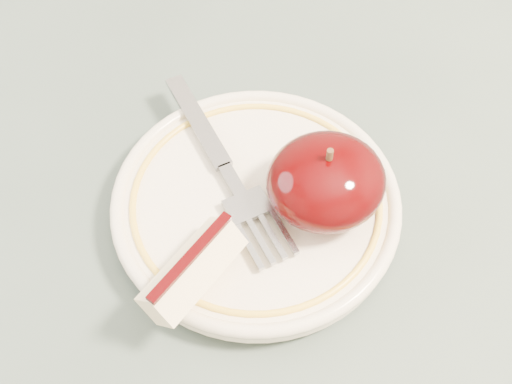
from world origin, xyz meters
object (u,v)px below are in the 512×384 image
object	(u,v)px
table	(264,315)
apple_half	(326,181)
plate	(256,204)
fork	(225,168)

from	to	relation	value
table	apple_half	world-z (taller)	apple_half
plate	fork	distance (m)	0.03
plate	fork	xyz separation A→B (m)	(-0.01, 0.03, 0.01)
fork	apple_half	bearing A→B (deg)	-136.51
table	fork	bearing A→B (deg)	96.54
plate	fork	size ratio (longest dim) A/B	1.13
plate	fork	world-z (taller)	fork
fork	plate	bearing A→B (deg)	-164.39
plate	apple_half	world-z (taller)	apple_half
table	plate	size ratio (longest dim) A/B	4.86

